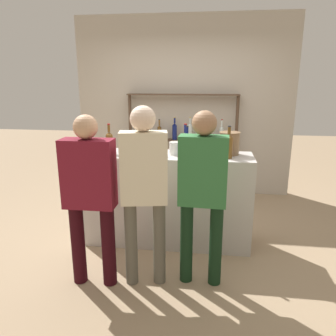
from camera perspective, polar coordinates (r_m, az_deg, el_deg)
The scene contains 16 objects.
ground_plane at distance 3.96m, azimuth 0.00°, elevation -12.41°, with size 16.00×16.00×0.00m, color #9E8466.
bar_counter at distance 3.75m, azimuth 0.00°, elevation -5.37°, with size 1.85×0.53×1.04m, color #B7B2AD.
back_wall at distance 5.38m, azimuth 2.73°, elevation 10.54°, with size 3.45×0.12×2.80m, color #B2A899.
back_shelf at distance 5.24m, azimuth 2.57°, elevation 6.71°, with size 1.74×0.18×1.62m.
counter_bottle_0 at distance 3.46m, azimuth 3.32°, elevation 3.92°, with size 0.07×0.07×0.33m.
counter_bottle_1 at distance 3.68m, azimuth -3.40°, elevation 4.80°, with size 0.08×0.08×0.35m.
counter_bottle_2 at distance 3.45m, azimuth 10.50°, elevation 3.88°, with size 0.09×0.09×0.34m.
counter_bottle_3 at distance 3.69m, azimuth 3.02°, elevation 4.64°, with size 0.08×0.08×0.32m.
counter_bottle_4 at distance 3.67m, azimuth -10.17°, elevation 4.49°, with size 0.08×0.08×0.33m.
counter_bottle_5 at distance 3.73m, azimuth -5.40°, elevation 4.67°, with size 0.07×0.07×0.31m.
wine_glass at distance 3.40m, azimuth 7.39°, elevation 3.59°, with size 0.09×0.09×0.16m.
ice_bucket at distance 3.64m, azimuth 10.65°, elevation 4.26°, with size 0.22×0.22×0.25m.
cork_jar at distance 3.57m, azimuth 1.28°, elevation 3.43°, with size 0.13×0.13×0.14m.
customer_center at distance 2.83m, azimuth -4.18°, elevation -2.65°, with size 0.42×0.25×1.63m.
customer_left at distance 2.92m, azimuth -13.49°, elevation -3.78°, with size 0.45×0.20×1.56m.
customer_right at distance 2.85m, azimuth 6.04°, elevation -3.22°, with size 0.42×0.21×1.59m.
Camera 1 is at (0.47, -3.48, 1.83)m, focal length 35.00 mm.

